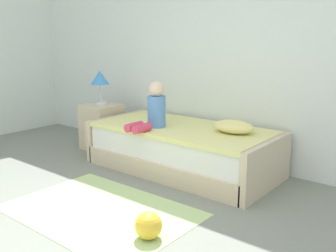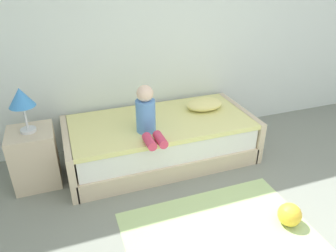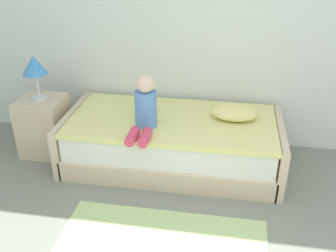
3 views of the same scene
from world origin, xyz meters
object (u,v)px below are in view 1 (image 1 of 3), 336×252
Objects in this scene: toy_ball at (149,225)px; bed at (182,149)px; child_figure at (154,109)px; nightstand at (102,127)px; table_lamp at (100,79)px; pillow at (233,127)px.

bed is at bearing 117.75° from toy_ball.
child_figure is at bearing 129.28° from toy_ball.
child_figure is (-0.22, -0.23, 0.46)m from bed.
nightstand reaches higher than bed.
pillow is at bearing 2.63° from table_lamp.
toy_ball is at bearing -62.25° from bed.
pillow is at bearing 22.30° from child_figure.
bed is at bearing -170.29° from pillow.
nightstand is at bearing 146.15° from toy_ball.
child_figure is (1.13, -0.24, 0.40)m from nightstand.
nightstand is 2.51m from toy_ball.
table_lamp is at bearing -177.37° from pillow.
bed is 10.23× the size of toy_ball.
pillow reaches higher than nightstand.
table_lamp is at bearing 168.06° from child_figure.
toy_ball is at bearing -33.85° from table_lamp.
table_lamp is 1.02× the size of pillow.
pillow is (0.58, 0.10, 0.32)m from bed.
bed is 1.57m from toy_ball.
toy_ball is (2.08, -1.39, -0.83)m from table_lamp.
nightstand is 1.18× the size of child_figure.
table_lamp reaches higher than pillow.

